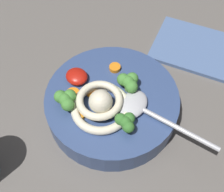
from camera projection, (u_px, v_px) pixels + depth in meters
The scene contains 13 objects.
table_slab at pixel (120, 129), 52.51cm from camera, with size 136.03×136.03×3.61cm, color #5B5651.
soup_bowl at pixel (112, 103), 50.51cm from camera, with size 23.33×23.33×4.89cm.
noodle_pile at pixel (100, 104), 45.98cm from camera, with size 10.99×10.77×4.42cm.
soup_spoon at pixel (140, 108), 46.24cm from camera, with size 17.48×6.47×1.60cm.
chili_sauce_dollop at pixel (76, 77), 49.79cm from camera, with size 4.05×3.64×1.82cm, color #B2190F.
broccoli_floret_left at pixel (66, 99), 45.67cm from camera, with size 4.21×3.62×3.33cm.
broccoli_floret_far at pixel (129, 82), 47.66cm from camera, with size 4.23×3.64×3.34cm.
broccoli_floret_center at pixel (126, 122), 43.61cm from camera, with size 3.71×3.19×2.93cm.
carrot_slice_extra_a at pixel (79, 114), 46.11cm from camera, with size 2.29×2.29×0.71cm, color orange.
carrot_slice_right at pixel (92, 92), 48.71cm from camera, with size 2.01×2.01×0.48cm, color orange.
carrot_slice_near_spoon at pixel (115, 68), 51.63cm from camera, with size 2.07×2.07×0.77cm, color orange.
carrot_slice_extra_b at pixel (73, 94), 48.57cm from camera, with size 2.45×2.45×0.43cm, color orange.
folded_napkin at pixel (194, 47), 61.20cm from camera, with size 16.96×13.76×0.80cm, color #4C6693.
Camera 1 is at (-14.40, 20.03, 48.59)cm, focal length 45.37 mm.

